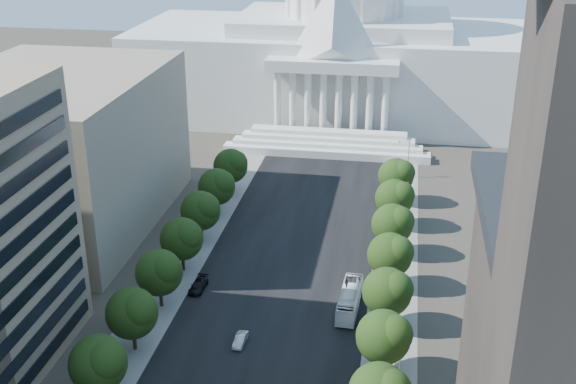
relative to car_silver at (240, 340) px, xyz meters
The scene contains 25 objects.
road_asphalt 26.41m from the car_silver, 83.47° to the left, with size 30.00×260.00×0.01m, color black.
sidewalk_left 30.73m from the car_silver, 121.38° to the left, with size 8.00×260.00×0.02m, color gray.
sidewalk_right 34.24m from the car_silver, 50.01° to the left, with size 8.00×260.00×0.02m, color gray.
capitol 122.68m from the car_silver, 88.58° to the left, with size 120.00×56.00×73.00m.
office_block_left_far 59.51m from the car_silver, 141.16° to the left, with size 38.00×52.00×30.00m, color gray.
tree_l_d 22.42m from the car_silver, 132.55° to the right, with size 7.79×7.60×9.97m.
tree_l_e 16.24m from the car_silver, 164.86° to the right, with size 7.79×7.60×9.97m.
tree_l_f 17.68m from the car_silver, 151.28° to the left, with size 7.79×7.60×9.97m.
tree_l_g 25.48m from the car_silver, 126.19° to the left, with size 7.79×7.60×9.97m.
tree_l_h 35.69m from the car_silver, 114.59° to the left, with size 7.79×7.60×9.97m.
tree_l_i 46.76m from the car_silver, 108.41° to the left, with size 7.79×7.60×9.97m.
tree_l_j 58.20m from the car_silver, 104.66° to the left, with size 7.79×7.60×9.97m.
tree_r_e 22.46m from the car_silver, 10.53° to the right, with size 7.79×7.60×9.97m.
tree_r_f 23.52m from the car_silver, 20.63° to the left, with size 7.79×7.60×9.97m.
tree_r_g 29.83m from the car_silver, 43.19° to the left, with size 7.79×7.60×9.97m.
tree_r_h 38.92m from the car_silver, 56.33° to the left, with size 7.79×7.60×9.97m.
tree_r_i 49.27m from the car_silver, 64.14° to the left, with size 7.79×7.60×9.97m.
tree_r_j 60.24m from the car_silver, 69.15° to the left, with size 7.79×7.60×9.97m.
streetlight_c 23.77m from the car_silver, ahead, with size 2.61×0.44×9.00m.
streetlight_d 31.65m from the car_silver, 42.82° to the left, with size 2.61×0.44×9.00m.
streetlight_e 51.84m from the car_silver, 63.64° to the left, with size 2.61×0.44×9.00m.
streetlight_f 75.00m from the car_silver, 72.17° to the left, with size 2.61×0.44×9.00m.
car_silver is the anchor object (origin of this frame).
car_dark_b 17.61m from the car_silver, 126.59° to the left, with size 2.23×5.49×1.59m, color black.
city_bus 19.56m from the car_silver, 39.18° to the left, with size 2.94×12.55×3.50m, color white.
Camera 1 is at (18.78, -23.67, 62.82)m, focal length 45.00 mm.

